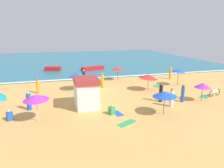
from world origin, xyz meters
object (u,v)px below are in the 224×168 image
Objects in this scene: beach_umbrella_6 at (118,68)px; beachgoer_2 at (170,73)px; beachgoer_1 at (38,86)px; beachgoer_5 at (29,101)px; beach_umbrella_0 at (203,85)px; beach_umbrella_1 at (165,94)px; beachgoer_10 at (112,110)px; small_boat_0 at (53,69)px; lifeguard_cabana at (86,92)px; beach_umbrella_4 at (78,75)px; beachgoer_4 at (10,116)px; small_boat_1 at (93,68)px; beach_umbrella_2 at (36,97)px; beachgoer_3 at (84,76)px; beachgoer_9 at (161,93)px; beachgoer_0 at (172,98)px; beach_umbrella_7 at (148,76)px; parked_bicycle at (215,92)px; beachgoer_6 at (183,94)px; beach_umbrella_3 at (179,70)px.

beach_umbrella_6 is 1.28× the size of beachgoer_2.
beachgoer_1 is 1.03× the size of beachgoer_5.
beach_umbrella_0 is 5.69m from beach_umbrella_1.
beachgoer_10 reaches higher than small_boat_0.
small_boat_0 is at bearing 111.50° from beach_umbrella_1.
beach_umbrella_4 is (-0.11, 5.79, 0.43)m from lifeguard_cabana.
lifeguard_cabana reaches higher than beachgoer_4.
small_boat_1 is at bearing 95.49° from beach_umbrella_1.
beach_umbrella_2 reaches higher than beachgoer_3.
beach_umbrella_1 reaches higher than beachgoer_1.
beachgoer_9 reaches higher than beachgoer_1.
beach_umbrella_1 is 13.95m from beachgoer_2.
beach_umbrella_1 is 0.71× the size of small_boat_0.
small_boat_0 is at bearing 84.36° from beachgoer_5.
beachgoer_3 is 0.89× the size of beachgoer_9.
beach_umbrella_0 reaches higher than beachgoer_0.
lifeguard_cabana is at bearing -88.95° from beach_umbrella_4.
beach_umbrella_7 is 1.63× the size of parked_bicycle.
beachgoer_2 is (13.47, 8.16, -0.54)m from lifeguard_cabana.
beach_umbrella_6 reaches higher than parked_bicycle.
beach_umbrella_2 is 8.80m from beach_umbrella_4.
beach_umbrella_7 is 19.10m from small_boat_0.
beachgoer_4 is 0.20× the size of small_boat_1.
beach_umbrella_6 is at bearing -6.22° from beachgoer_3.
beach_umbrella_1 is at bearing -137.01° from beachgoer_0.
beachgoer_6 is at bearing -53.28° from beachgoer_3.
beach_umbrella_1 is 1.18× the size of beachgoer_2.
parked_bicycle is at bearing 2.56° from beachgoer_4.
beachgoer_3 is at bearing 36.24° from beachgoer_1.
beach_umbrella_7 is 1.00× the size of small_boat_0.
beach_umbrella_1 is at bearing -30.84° from lifeguard_cabana.
beachgoer_5 is 0.39× the size of small_boat_1.
beachgoer_4 is 15.39m from beachgoer_6.
beachgoer_2 is at bearing 38.95° from beach_umbrella_7.
beach_umbrella_0 is 17.28m from beachgoer_1.
lifeguard_cabana is at bearing -51.05° from beachgoer_1.
parked_bicycle is 1.07× the size of beachgoer_3.
beachgoer_9 is (1.35, 3.00, -0.90)m from beach_umbrella_1.
parked_bicycle is 6.47m from beachgoer_9.
beachgoer_1 is 7.15m from beachgoer_4.
beach_umbrella_4 is at bearing -107.77° from small_boat_1.
beach_umbrella_2 is 5.99m from beachgoer_10.
beach_umbrella_1 is 7.25m from beach_umbrella_7.
beach_umbrella_3 is at bearing 61.10° from beachgoer_6.
beachgoer_9 is 2.22× the size of beachgoer_10.
beach_umbrella_0 reaches higher than small_boat_1.
beach_umbrella_4 reaches higher than beach_umbrella_6.
beachgoer_4 is (-19.79, -0.89, -0.02)m from parked_bicycle.
beachgoer_1 is at bearing 86.09° from beachgoer_5.
beach_umbrella_0 is 3.81m from beachgoer_0.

